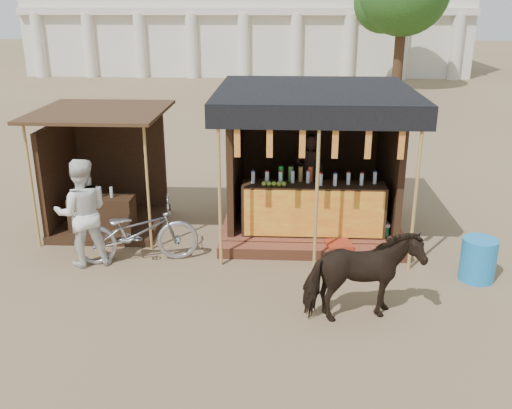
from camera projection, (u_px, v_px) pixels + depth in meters
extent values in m
plane|color=#846B4C|center=(250.00, 312.00, 8.36)|extent=(120.00, 120.00, 0.00)
cube|color=brown|center=(310.00, 220.00, 11.57)|extent=(3.40, 2.80, 0.22)
cube|color=brown|center=(313.00, 252.00, 10.11)|extent=(3.40, 0.35, 0.20)
cube|color=#341E13|center=(313.00, 209.00, 10.48)|extent=(2.60, 0.55, 0.95)
cube|color=#E35A1A|center=(314.00, 214.00, 10.21)|extent=(2.50, 0.02, 0.88)
cube|color=#341E13|center=(310.00, 140.00, 12.28)|extent=(3.00, 0.12, 2.50)
cube|color=#341E13|center=(236.00, 154.00, 11.18)|extent=(0.12, 2.50, 2.50)
cube|color=#341E13|center=(390.00, 156.00, 11.03)|extent=(0.12, 2.50, 2.50)
cube|color=black|center=(315.00, 90.00, 10.48)|extent=(3.60, 3.60, 0.06)
cube|color=black|center=(320.00, 119.00, 8.87)|extent=(3.60, 0.06, 0.36)
cylinder|color=tan|center=(220.00, 189.00, 9.38)|extent=(0.06, 0.06, 2.75)
cylinder|color=tan|center=(317.00, 191.00, 9.31)|extent=(0.06, 0.06, 2.75)
cylinder|color=tan|center=(416.00, 192.00, 9.23)|extent=(0.06, 0.06, 2.75)
cube|color=red|center=(237.00, 140.00, 9.09)|extent=(0.10, 0.02, 0.55)
cube|color=red|center=(270.00, 141.00, 9.06)|extent=(0.10, 0.02, 0.55)
cube|color=red|center=(302.00, 141.00, 9.04)|extent=(0.10, 0.02, 0.55)
cube|color=red|center=(335.00, 142.00, 9.01)|extent=(0.10, 0.02, 0.55)
cube|color=red|center=(368.00, 142.00, 8.99)|extent=(0.10, 0.02, 0.55)
cube|color=red|center=(402.00, 142.00, 8.96)|extent=(0.10, 0.02, 0.55)
imported|color=black|center=(309.00, 174.00, 11.35)|extent=(0.68, 0.53, 1.63)
cube|color=#341E13|center=(112.00, 223.00, 11.49)|extent=(2.00, 2.00, 0.15)
cube|color=#341E13|center=(121.00, 163.00, 12.06)|extent=(1.90, 0.10, 2.10)
cube|color=#341E13|center=(60.00, 176.00, 11.21)|extent=(0.10, 1.90, 2.10)
cube|color=#472D19|center=(100.00, 112.00, 10.63)|extent=(2.40, 2.40, 0.06)
cylinder|color=tan|center=(32.00, 186.00, 10.19)|extent=(0.05, 0.05, 2.35)
cylinder|color=tan|center=(148.00, 188.00, 10.08)|extent=(0.05, 0.05, 2.35)
cube|color=#341E13|center=(103.00, 217.00, 10.91)|extent=(1.20, 0.50, 0.80)
imported|color=black|center=(362.00, 277.00, 7.94)|extent=(1.74, 1.13, 1.35)
imported|color=#9E9EA7|center=(136.00, 232.00, 9.80)|extent=(2.22, 1.17, 1.11)
imported|color=silver|center=(82.00, 213.00, 9.59)|extent=(1.08, 0.95, 1.87)
cylinder|color=#1A7DCA|center=(478.00, 260.00, 9.22)|extent=(0.67, 0.67, 0.71)
cube|color=maroon|center=(339.00, 250.00, 10.11)|extent=(0.51, 0.51, 0.27)
cube|color=#1A7741|center=(369.00, 234.00, 10.64)|extent=(0.66, 0.49, 0.40)
cube|color=white|center=(370.00, 222.00, 10.56)|extent=(0.69, 0.51, 0.06)
cube|color=silver|center=(248.00, 5.00, 35.29)|extent=(26.00, 7.00, 8.00)
cube|color=silver|center=(244.00, 11.00, 32.01)|extent=(26.00, 0.50, 0.40)
cylinder|color=silver|center=(39.00, 45.00, 33.25)|extent=(0.70, 0.70, 3.60)
cylinder|color=silver|center=(90.00, 46.00, 33.10)|extent=(0.70, 0.70, 3.60)
cylinder|color=silver|center=(141.00, 46.00, 32.95)|extent=(0.70, 0.70, 3.60)
cylinder|color=silver|center=(192.00, 46.00, 32.81)|extent=(0.70, 0.70, 3.60)
cylinder|color=silver|center=(244.00, 46.00, 32.66)|extent=(0.70, 0.70, 3.60)
cylinder|color=silver|center=(296.00, 46.00, 32.51)|extent=(0.70, 0.70, 3.60)
cylinder|color=silver|center=(349.00, 47.00, 32.36)|extent=(0.70, 0.70, 3.60)
cylinder|color=silver|center=(402.00, 47.00, 32.21)|extent=(0.70, 0.70, 3.60)
cylinder|color=silver|center=(456.00, 47.00, 32.06)|extent=(0.70, 0.70, 3.60)
cylinder|color=#382314|center=(399.00, 50.00, 28.06)|extent=(0.50, 0.50, 4.00)
sphere|color=#2F5F20|center=(384.00, 2.00, 27.92)|extent=(2.99, 2.99, 2.99)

